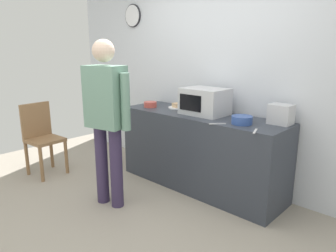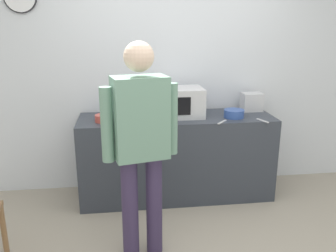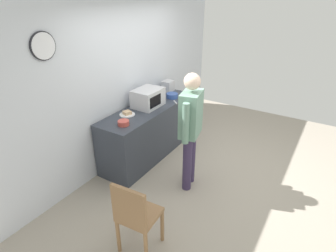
{
  "view_description": "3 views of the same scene",
  "coord_description": "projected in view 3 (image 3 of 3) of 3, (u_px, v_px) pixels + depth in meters",
  "views": [
    {
      "loc": [
        2.16,
        -1.63,
        1.64
      ],
      "look_at": [
        -0.08,
        0.76,
        0.82
      ],
      "focal_mm": 33.57,
      "sensor_mm": 36.0,
      "label": 1
    },
    {
      "loc": [
        -0.54,
        -2.34,
        1.84
      ],
      "look_at": [
        -0.14,
        0.78,
        0.93
      ],
      "focal_mm": 37.93,
      "sensor_mm": 36.0,
      "label": 2
    },
    {
      "loc": [
        -3.46,
        -1.32,
        2.66
      ],
      "look_at": [
        -0.23,
        0.7,
        0.78
      ],
      "focal_mm": 29.54,
      "sensor_mm": 36.0,
      "label": 3
    }
  ],
  "objects": [
    {
      "name": "wooden_chair",
      "position": [
        136.0,
        215.0,
        2.91
      ],
      "size": [
        0.43,
        0.43,
        0.94
      ],
      "color": "olive",
      "rests_on": "ground_plane"
    },
    {
      "name": "back_wall",
      "position": [
        129.0,
        80.0,
        4.61
      ],
      "size": [
        5.4,
        0.13,
        2.6
      ],
      "color": "silver",
      "rests_on": "ground_plane"
    },
    {
      "name": "fork_utensil",
      "position": [
        175.0,
        102.0,
        4.81
      ],
      "size": [
        0.13,
        0.14,
        0.01
      ],
      "primitive_type": "cube",
      "rotation": [
        0.0,
        0.0,
        0.85
      ],
      "color": "silver",
      "rests_on": "kitchen_counter"
    },
    {
      "name": "spoon_utensil",
      "position": [
        187.0,
        95.0,
        5.12
      ],
      "size": [
        0.08,
        0.17,
        0.01
      ],
      "primitive_type": "cube",
      "rotation": [
        0.0,
        0.0,
        1.92
      ],
      "color": "silver",
      "rests_on": "kitchen_counter"
    },
    {
      "name": "salad_bowl",
      "position": [
        123.0,
        123.0,
        3.99
      ],
      "size": [
        0.17,
        0.17,
        0.07
      ],
      "primitive_type": "cylinder",
      "color": "#C64C42",
      "rests_on": "kitchen_counter"
    },
    {
      "name": "ground_plane",
      "position": [
        212.0,
        174.0,
        4.43
      ],
      "size": [
        6.0,
        6.0,
        0.0
      ],
      "primitive_type": "plane",
      "color": "#9E9384"
    },
    {
      "name": "cereal_bowl",
      "position": [
        172.0,
        96.0,
        5.01
      ],
      "size": [
        0.21,
        0.21,
        0.08
      ],
      "primitive_type": "cylinder",
      "color": "#33519E",
      "rests_on": "kitchen_counter"
    },
    {
      "name": "person_standing",
      "position": [
        191.0,
        124.0,
        3.77
      ],
      "size": [
        0.58,
        0.32,
        1.72
      ],
      "color": "#372B4C",
      "rests_on": "ground_plane"
    },
    {
      "name": "sandwich_plate",
      "position": [
        127.0,
        114.0,
        4.32
      ],
      "size": [
        0.24,
        0.24,
        0.07
      ],
      "color": "white",
      "rests_on": "kitchen_counter"
    },
    {
      "name": "microwave",
      "position": [
        148.0,
        98.0,
        4.59
      ],
      "size": [
        0.5,
        0.39,
        0.3
      ],
      "color": "silver",
      "rests_on": "kitchen_counter"
    },
    {
      "name": "toaster",
      "position": [
        168.0,
        86.0,
        5.32
      ],
      "size": [
        0.22,
        0.18,
        0.2
      ],
      "primitive_type": "cube",
      "color": "silver",
      "rests_on": "kitchen_counter"
    },
    {
      "name": "kitchen_counter",
      "position": [
        150.0,
        131.0,
        4.82
      ],
      "size": [
        2.04,
        0.62,
        0.89
      ],
      "primitive_type": "cube",
      "color": "#333842",
      "rests_on": "ground_plane"
    }
  ]
}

